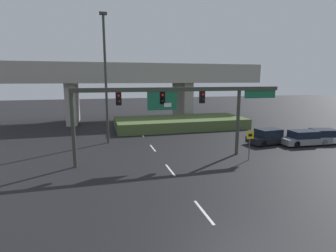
{
  "coord_description": "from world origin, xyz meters",
  "views": [
    {
      "loc": [
        -4.66,
        -7.59,
        6.32
      ],
      "look_at": [
        0.0,
        9.99,
        3.04
      ],
      "focal_mm": 28.0,
      "sensor_mm": 36.0,
      "label": 1
    }
  ],
  "objects_px": {
    "signal_gantry": "(177,101)",
    "highway_light_pole_near": "(106,76)",
    "parked_sedan_near_right": "(269,137)",
    "speed_limit_sign": "(250,141)",
    "parked_sedan_far_right": "(324,137)",
    "parked_sedan_mid_right": "(304,138)"
  },
  "relations": [
    {
      "from": "speed_limit_sign",
      "to": "parked_sedan_mid_right",
      "type": "bearing_deg",
      "value": 20.51
    },
    {
      "from": "signal_gantry",
      "to": "parked_sedan_far_right",
      "type": "xyz_separation_m",
      "value": [
        15.76,
        1.33,
        -4.01
      ]
    },
    {
      "from": "highway_light_pole_near",
      "to": "parked_sedan_far_right",
      "type": "height_order",
      "value": "highway_light_pole_near"
    },
    {
      "from": "signal_gantry",
      "to": "parked_sedan_near_right",
      "type": "bearing_deg",
      "value": 13.41
    },
    {
      "from": "parked_sedan_near_right",
      "to": "parked_sedan_mid_right",
      "type": "xyz_separation_m",
      "value": [
        3.05,
        -1.23,
        -0.03
      ]
    },
    {
      "from": "highway_light_pole_near",
      "to": "parked_sedan_far_right",
      "type": "relative_size",
      "value": 2.74
    },
    {
      "from": "speed_limit_sign",
      "to": "parked_sedan_mid_right",
      "type": "distance_m",
      "value": 8.44
    },
    {
      "from": "parked_sedan_near_right",
      "to": "highway_light_pole_near",
      "type": "bearing_deg",
      "value": 158.43
    },
    {
      "from": "signal_gantry",
      "to": "parked_sedan_far_right",
      "type": "bearing_deg",
      "value": 4.81
    },
    {
      "from": "parked_sedan_near_right",
      "to": "parked_sedan_far_right",
      "type": "xyz_separation_m",
      "value": [
        5.54,
        -1.11,
        -0.04
      ]
    },
    {
      "from": "speed_limit_sign",
      "to": "parked_sedan_far_right",
      "type": "xyz_separation_m",
      "value": [
        10.35,
        3.06,
        -0.9
      ]
    },
    {
      "from": "signal_gantry",
      "to": "parked_sedan_far_right",
      "type": "height_order",
      "value": "signal_gantry"
    },
    {
      "from": "highway_light_pole_near",
      "to": "parked_sedan_near_right",
      "type": "distance_m",
      "value": 17.02
    },
    {
      "from": "speed_limit_sign",
      "to": "highway_light_pole_near",
      "type": "xyz_separation_m",
      "value": [
        -10.51,
        8.7,
        5.02
      ]
    },
    {
      "from": "speed_limit_sign",
      "to": "parked_sedan_near_right",
      "type": "bearing_deg",
      "value": 40.96
    },
    {
      "from": "parked_sedan_mid_right",
      "to": "speed_limit_sign",
      "type": "bearing_deg",
      "value": -156.07
    },
    {
      "from": "parked_sedan_near_right",
      "to": "speed_limit_sign",
      "type": "bearing_deg",
      "value": -144.16
    },
    {
      "from": "speed_limit_sign",
      "to": "parked_sedan_far_right",
      "type": "relative_size",
      "value": 0.53
    },
    {
      "from": "signal_gantry",
      "to": "speed_limit_sign",
      "type": "bearing_deg",
      "value": -17.81
    },
    {
      "from": "signal_gantry",
      "to": "parked_sedan_near_right",
      "type": "distance_m",
      "value": 11.23
    },
    {
      "from": "highway_light_pole_near",
      "to": "parked_sedan_far_right",
      "type": "distance_m",
      "value": 22.41
    },
    {
      "from": "signal_gantry",
      "to": "highway_light_pole_near",
      "type": "relative_size",
      "value": 1.34
    }
  ]
}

